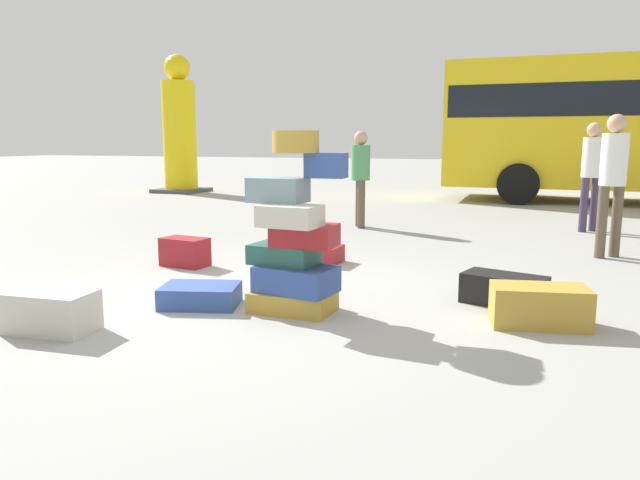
{
  "coord_description": "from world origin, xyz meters",
  "views": [
    {
      "loc": [
        2.08,
        -4.64,
        1.4
      ],
      "look_at": [
        0.29,
        0.51,
        0.49
      ],
      "focal_mm": 33.61,
      "sensor_mm": 36.0,
      "label": 1
    }
  ],
  "objects": [
    {
      "name": "suitcase_navy_right_side",
      "position": [
        -0.52,
        -0.29,
        0.09
      ],
      "size": [
        0.73,
        0.59,
        0.18
      ],
      "primitive_type": "cube",
      "rotation": [
        0.0,
        0.0,
        0.27
      ],
      "color": "#334F99",
      "rests_on": "ground"
    },
    {
      "name": "ground_plane",
      "position": [
        0.0,
        0.0,
        0.0
      ],
      "size": [
        80.0,
        80.0,
        0.0
      ],
      "primitive_type": "plane",
      "color": "#9E9E99"
    },
    {
      "name": "suitcase_maroon_behind_tower",
      "position": [
        -0.31,
        1.77,
        0.1
      ],
      "size": [
        0.81,
        0.45,
        0.2
      ],
      "primitive_type": "cube",
      "rotation": [
        0.0,
        0.0,
        -0.04
      ],
      "color": "maroon",
      "rests_on": "ground"
    },
    {
      "name": "suitcase_cream_foreground_near",
      "position": [
        -1.2,
        -1.27,
        0.15
      ],
      "size": [
        0.66,
        0.39,
        0.3
      ],
      "primitive_type": "cube",
      "rotation": [
        0.0,
        0.0,
        0.06
      ],
      "color": "beige",
      "rests_on": "ground"
    },
    {
      "name": "person_bearded_onlooker",
      "position": [
        3.02,
        3.21,
        1.02
      ],
      "size": [
        0.3,
        0.3,
        1.7
      ],
      "rotation": [
        0.0,
        0.0,
        -2.49
      ],
      "color": "brown",
      "rests_on": "ground"
    },
    {
      "name": "suitcase_black_foreground_far",
      "position": [
        1.93,
        0.6,
        0.13
      ],
      "size": [
        0.76,
        0.53,
        0.26
      ],
      "primitive_type": "cube",
      "rotation": [
        0.0,
        0.0,
        -0.3
      ],
      "color": "black",
      "rests_on": "ground"
    },
    {
      "name": "suitcase_maroon_left_side",
      "position": [
        -1.52,
        1.09,
        0.16
      ],
      "size": [
        0.55,
        0.37,
        0.32
      ],
      "primitive_type": "cube",
      "rotation": [
        0.0,
        0.0,
        -0.14
      ],
      "color": "maroon",
      "rests_on": "ground"
    },
    {
      "name": "person_passerby_in_red",
      "position": [
        2.99,
        5.39,
        0.99
      ],
      "size": [
        0.3,
        0.3,
        1.66
      ],
      "rotation": [
        0.0,
        0.0,
        -2.38
      ],
      "color": "#3F334C",
      "rests_on": "ground"
    },
    {
      "name": "person_tourist_with_camera",
      "position": [
        -0.47,
        4.67,
        0.92
      ],
      "size": [
        0.3,
        0.32,
        1.54
      ],
      "rotation": [
        0.0,
        0.0,
        -1.14
      ],
      "color": "brown",
      "rests_on": "ground"
    },
    {
      "name": "suitcase_tan_upright_blue",
      "position": [
        2.21,
        0.08,
        0.15
      ],
      "size": [
        0.76,
        0.5,
        0.31
      ],
      "primitive_type": "cube",
      "rotation": [
        0.0,
        0.0,
        0.18
      ],
      "color": "#B28C33",
      "rests_on": "ground"
    },
    {
      "name": "yellow_dummy_statue",
      "position": [
        -6.82,
        9.5,
        1.6
      ],
      "size": [
        1.23,
        1.23,
        3.62
      ],
      "color": "yellow",
      "rests_on": "ground"
    },
    {
      "name": "suitcase_tower",
      "position": [
        0.3,
        -0.17,
        0.59
      ],
      "size": [
        0.8,
        0.59,
        1.47
      ],
      "color": "#B28C33",
      "rests_on": "ground"
    }
  ]
}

